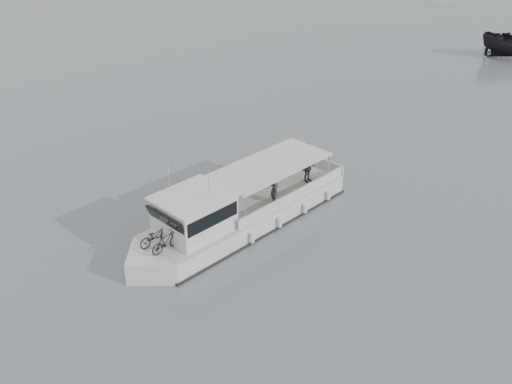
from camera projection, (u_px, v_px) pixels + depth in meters
ground at (305, 188)px, 33.16m from camera, size 1400.00×1400.00×0.00m
tour_boat at (232, 214)px, 28.71m from camera, size 13.78×4.95×5.73m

